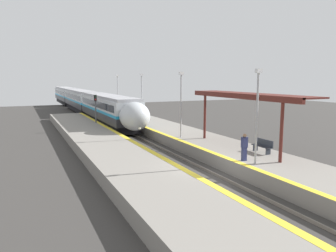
{
  "coord_description": "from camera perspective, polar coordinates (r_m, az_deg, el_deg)",
  "views": [
    {
      "loc": [
        -9.62,
        -15.57,
        5.7
      ],
      "look_at": [
        0.56,
        6.87,
        2.14
      ],
      "focal_mm": 35.0,
      "sensor_mm": 36.0,
      "label": 1
    }
  ],
  "objects": [
    {
      "name": "lamppost_farthest",
      "position": [
        44.78,
        -8.75,
        5.89
      ],
      "size": [
        0.36,
        0.2,
        5.38
      ],
      "color": "#9E9EA3",
      "rests_on": "platform_right"
    },
    {
      "name": "ground_plane",
      "position": [
        19.17,
        7.07,
        -9.14
      ],
      "size": [
        120.0,
        120.0,
        0.0
      ],
      "primitive_type": "plane",
      "color": "#383533"
    },
    {
      "name": "railway_signal",
      "position": [
        36.88,
        -12.49,
        2.97
      ],
      "size": [
        0.28,
        0.28,
        3.97
      ],
      "color": "#59595E",
      "rests_on": "ground_plane"
    },
    {
      "name": "person_waiting",
      "position": [
        19.9,
        13.15,
        -3.55
      ],
      "size": [
        0.36,
        0.22,
        1.63
      ],
      "color": "navy",
      "rests_on": "platform_right"
    },
    {
      "name": "station_canopy",
      "position": [
        23.36,
        13.14,
        4.97
      ],
      "size": [
        2.02,
        11.58,
        3.84
      ],
      "color": "#511E19",
      "rests_on": "platform_right"
    },
    {
      "name": "platform_bench",
      "position": [
        22.44,
        16.17,
        -3.28
      ],
      "size": [
        0.44,
        1.67,
        0.89
      ],
      "color": "#2D333D",
      "rests_on": "platform_right"
    },
    {
      "name": "platform_left",
      "position": [
        17.44,
        -3.68,
        -9.35
      ],
      "size": [
        4.37,
        64.0,
        0.88
      ],
      "color": "gray",
      "rests_on": "ground_plane"
    },
    {
      "name": "rail_left",
      "position": [
        18.79,
        5.18,
        -9.23
      ],
      "size": [
        0.08,
        90.0,
        0.15
      ],
      "primitive_type": "cube",
      "color": "slate",
      "rests_on": "ground_plane"
    },
    {
      "name": "lamppost_far",
      "position": [
        35.74,
        -4.59,
        5.39
      ],
      "size": [
        0.36,
        0.2,
        5.38
      ],
      "color": "#9E9EA3",
      "rests_on": "platform_right"
    },
    {
      "name": "lamppost_near",
      "position": [
        19.02,
        15.26,
        2.67
      ],
      "size": [
        0.36,
        0.2,
        5.38
      ],
      "color": "#9E9EA3",
      "rests_on": "platform_right"
    },
    {
      "name": "rail_right",
      "position": [
        19.52,
        8.9,
        -8.63
      ],
      "size": [
        0.08,
        90.0,
        0.15
      ],
      "primitive_type": "cube",
      "color": "slate",
      "rests_on": "ground_plane"
    },
    {
      "name": "lamppost_mid",
      "position": [
        27.0,
        2.29,
        4.51
      ],
      "size": [
        0.36,
        0.2,
        5.38
      ],
      "color": "#9E9EA3",
      "rests_on": "platform_right"
    },
    {
      "name": "train",
      "position": [
        57.58,
        -14.77,
        4.43
      ],
      "size": [
        2.93,
        59.22,
        3.77
      ],
      "color": "black",
      "rests_on": "ground_plane"
    },
    {
      "name": "platform_right",
      "position": [
        21.23,
        15.99,
        -6.45
      ],
      "size": [
        4.48,
        64.0,
        0.88
      ],
      "color": "gray",
      "rests_on": "ground_plane"
    }
  ]
}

